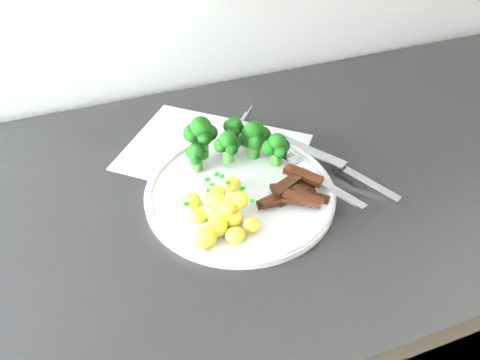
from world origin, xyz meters
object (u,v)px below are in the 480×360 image
object	(u,v)px
plate	(240,191)
counter	(263,347)
broccoli	(234,139)
fork	(317,177)
recipe_paper	(214,152)
beef_strips	(295,191)
potatoes	(220,212)
knife	(351,175)

from	to	relation	value
plate	counter	bearing A→B (deg)	9.70
broccoli	fork	distance (m)	0.14
recipe_paper	fork	distance (m)	0.18
beef_strips	potatoes	bearing A→B (deg)	-175.89
counter	beef_strips	bearing A→B (deg)	-76.76
recipe_paper	potatoes	bearing A→B (deg)	-105.42
potatoes	recipe_paper	bearing A→B (deg)	74.58
fork	knife	distance (m)	0.06
knife	fork	bearing A→B (deg)	177.90
recipe_paper	counter	bearing A→B (deg)	-60.01
fork	knife	xyz separation A→B (m)	(0.06, -0.00, -0.01)
counter	fork	xyz separation A→B (m)	(0.06, -0.03, 0.48)
recipe_paper	broccoli	distance (m)	0.07
recipe_paper	potatoes	size ratio (longest dim) A/B	2.89
broccoli	beef_strips	distance (m)	0.13
plate	beef_strips	bearing A→B (deg)	-30.14
recipe_paper	potatoes	xyz separation A→B (m)	(-0.04, -0.16, 0.02)
potatoes	knife	distance (m)	0.22
recipe_paper	fork	xyz separation A→B (m)	(0.12, -0.13, 0.02)
counter	knife	world-z (taller)	knife
potatoes	fork	size ratio (longest dim) A/B	0.64
broccoli	potatoes	xyz separation A→B (m)	(-0.06, -0.12, -0.02)
counter	broccoli	distance (m)	0.52
counter	plate	world-z (taller)	plate
recipe_paper	potatoes	world-z (taller)	potatoes
knife	recipe_paper	bearing A→B (deg)	141.84
recipe_paper	beef_strips	xyz separation A→B (m)	(0.07, -0.15, 0.02)
counter	beef_strips	size ratio (longest dim) A/B	23.11
counter	potatoes	distance (m)	0.50
potatoes	beef_strips	distance (m)	0.12
counter	plate	bearing A→B (deg)	-170.30
fork	potatoes	bearing A→B (deg)	-170.85
counter	knife	size ratio (longest dim) A/B	12.17
potatoes	plate	bearing A→B (deg)	45.64
broccoli	knife	bearing A→B (deg)	-31.76
potatoes	counter	bearing A→B (deg)	29.09
broccoli	fork	bearing A→B (deg)	-43.83
potatoes	beef_strips	xyz separation A→B (m)	(0.12, 0.01, -0.01)
potatoes	fork	distance (m)	0.16
beef_strips	plate	bearing A→B (deg)	149.86
broccoli	knife	size ratio (longest dim) A/B	0.76
broccoli	beef_strips	size ratio (longest dim) A/B	1.45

